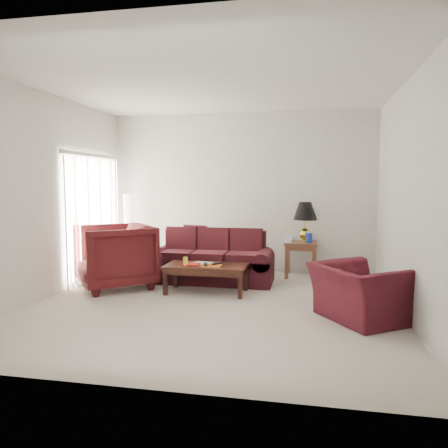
# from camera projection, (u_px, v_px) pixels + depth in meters

# --- Properties ---
(floor) EXTENTS (5.00, 5.00, 0.00)m
(floor) POSITION_uv_depth(u_px,v_px,m) (212.00, 305.00, 6.02)
(floor) COLOR beige
(floor) RESTS_ON ground
(blinds) EXTENTS (0.10, 2.00, 2.16)m
(blinds) POSITION_uv_depth(u_px,v_px,m) (94.00, 217.00, 7.66)
(blinds) COLOR silver
(blinds) RESTS_ON ground
(sofa) EXTENTS (2.15, 1.05, 0.85)m
(sofa) POSITION_uv_depth(u_px,v_px,m) (211.00, 257.00, 7.42)
(sofa) COLOR black
(sofa) RESTS_ON ground
(throw_pillow) EXTENTS (0.46, 0.28, 0.45)m
(throw_pillow) POSITION_uv_depth(u_px,v_px,m) (194.00, 237.00, 8.00)
(throw_pillow) COLOR black
(throw_pillow) RESTS_ON sofa
(end_table) EXTENTS (0.63, 0.63, 0.63)m
(end_table) POSITION_uv_depth(u_px,v_px,m) (301.00, 259.00, 7.84)
(end_table) COLOR #572F1E
(end_table) RESTS_ON ground
(table_lamp) EXTENTS (0.47, 0.47, 0.71)m
(table_lamp) POSITION_uv_depth(u_px,v_px,m) (305.00, 222.00, 7.80)
(table_lamp) COLOR gold
(table_lamp) RESTS_ON end_table
(clock) EXTENTS (0.13, 0.05, 0.13)m
(clock) POSITION_uv_depth(u_px,v_px,m) (288.00, 239.00, 7.71)
(clock) COLOR white
(clock) RESTS_ON end_table
(blue_canister) EXTENTS (0.14, 0.14, 0.18)m
(blue_canister) POSITION_uv_depth(u_px,v_px,m) (309.00, 238.00, 7.66)
(blue_canister) COLOR navy
(blue_canister) RESTS_ON end_table
(picture_frame) EXTENTS (0.16, 0.18, 0.05)m
(picture_frame) POSITION_uv_depth(u_px,v_px,m) (293.00, 236.00, 8.02)
(picture_frame) COLOR white
(picture_frame) RESTS_ON end_table
(floor_lamp) EXTENTS (0.28, 0.28, 1.49)m
(floor_lamp) POSITION_uv_depth(u_px,v_px,m) (129.00, 232.00, 8.41)
(floor_lamp) COLOR white
(floor_lamp) RESTS_ON ground
(armchair_left) EXTENTS (1.57, 1.57, 1.03)m
(armchair_left) POSITION_uv_depth(u_px,v_px,m) (115.00, 256.00, 6.98)
(armchair_left) COLOR #3A0D0F
(armchair_left) RESTS_ON ground
(armchair_right) EXTENTS (1.35, 1.38, 0.68)m
(armchair_right) POSITION_uv_depth(u_px,v_px,m) (360.00, 293.00, 5.35)
(armchair_right) COLOR #3C0D15
(armchair_right) RESTS_ON ground
(coffee_table) EXTENTS (1.38, 1.01, 0.44)m
(coffee_table) POSITION_uv_depth(u_px,v_px,m) (206.00, 279.00, 6.69)
(coffee_table) COLOR black
(coffee_table) RESTS_ON ground
(magazine_red) EXTENTS (0.29, 0.22, 0.02)m
(magazine_red) POSITION_uv_depth(u_px,v_px,m) (191.00, 264.00, 6.68)
(magazine_red) COLOR red
(magazine_red) RESTS_ON coffee_table
(magazine_white) EXTENTS (0.32, 0.27, 0.02)m
(magazine_white) POSITION_uv_depth(u_px,v_px,m) (202.00, 263.00, 6.76)
(magazine_white) COLOR white
(magazine_white) RESTS_ON coffee_table
(magazine_orange) EXTENTS (0.31, 0.24, 0.02)m
(magazine_orange) POSITION_uv_depth(u_px,v_px,m) (211.00, 266.00, 6.55)
(magazine_orange) COLOR #C15A16
(magazine_orange) RESTS_ON coffee_table
(remote_a) EXTENTS (0.10, 0.19, 0.02)m
(remote_a) POSITION_uv_depth(u_px,v_px,m) (206.00, 264.00, 6.56)
(remote_a) COLOR black
(remote_a) RESTS_ON coffee_table
(remote_b) EXTENTS (0.14, 0.18, 0.02)m
(remote_b) POSITION_uv_depth(u_px,v_px,m) (217.00, 264.00, 6.62)
(remote_b) COLOR black
(remote_b) RESTS_ON coffee_table
(yellow_glass) EXTENTS (0.09, 0.09, 0.13)m
(yellow_glass) POSITION_uv_depth(u_px,v_px,m) (185.00, 261.00, 6.61)
(yellow_glass) COLOR yellow
(yellow_glass) RESTS_ON coffee_table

